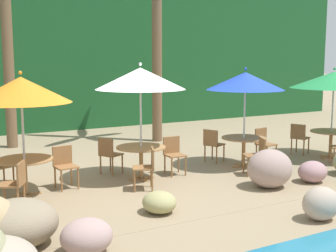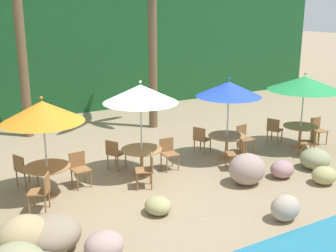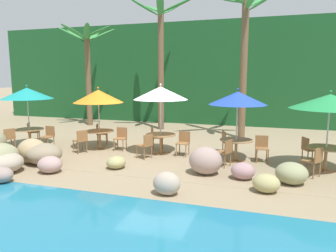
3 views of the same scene
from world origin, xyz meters
The scene contains 22 objects.
ground_plane centered at (0.00, 0.00, 0.00)m, with size 120.00×120.00×0.00m, color #937F60.
terrace_deck centered at (0.00, 0.00, 0.00)m, with size 18.00×5.20×0.01m.
foliage_backdrop centered at (0.00, 9.00, 3.00)m, with size 28.00×2.40×6.00m.
rock_seawall centered at (-1.22, -2.41, 0.36)m, with size 14.57×3.33×0.93m.
umbrella_orange centered at (-2.49, 0.19, 2.08)m, with size 1.92×1.92×2.44m.
dining_table_orange centered at (-2.49, 0.19, 0.61)m, with size 1.10×1.10×0.74m.
chair_orange_seaward centered at (-1.65, 0.36, 0.51)m, with size 0.46×0.46×0.87m.
chair_orange_left centered at (-2.82, -0.60, 0.51)m, with size 0.58×0.57×0.87m.
umbrella_white centered at (0.04, 0.21, 2.24)m, with size 1.97×1.97×2.59m.
dining_table_white centered at (0.04, 0.21, 0.61)m, with size 1.10×1.10×0.74m.
chair_white_seaward centered at (0.89, 0.26, 0.51)m, with size 0.44×0.45×0.87m.
chair_white_inland centered at (-0.45, 0.92, 0.51)m, with size 0.58×0.57×0.87m.
chair_white_left centered at (-0.21, -0.60, 0.51)m, with size 0.56×0.55×0.87m.
umbrella_blue centered at (2.78, 0.06, 2.13)m, with size 1.90×1.90×2.46m.
dining_table_blue centered at (2.78, 0.06, 0.61)m, with size 1.10×1.10×0.74m.
chair_blue_seaward centered at (3.61, 0.27, 0.51)m, with size 0.48×0.48×0.87m.
chair_blue_inland centered at (2.37, 0.80, 0.51)m, with size 0.56×0.55×0.87m.
chair_blue_left centered at (2.53, -0.76, 0.51)m, with size 0.56×0.55×0.87m.
umbrella_green centered at (5.47, -0.29, 2.11)m, with size 2.28×2.28×2.44m.
dining_table_green centered at (5.47, -0.29, 0.61)m, with size 1.10×1.10×0.74m.
chair_green_inland centered at (5.06, 0.46, 0.51)m, with size 0.56×0.55×0.87m.
palm_tree_third centered at (2.62, 4.29, 4.40)m, with size 3.40×3.52×6.73m.
Camera 1 is at (-4.26, -8.76, 2.67)m, focal length 48.87 mm.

